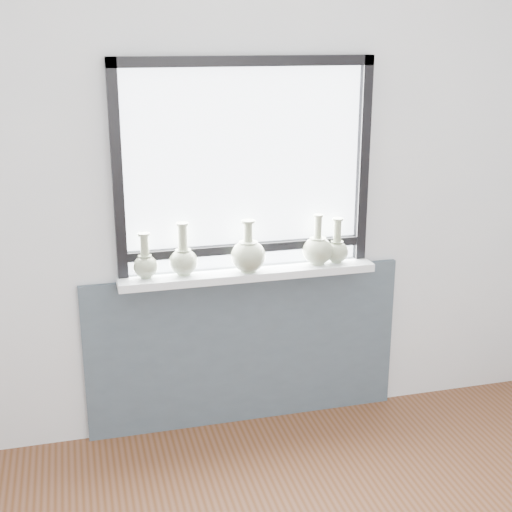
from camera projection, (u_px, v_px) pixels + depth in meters
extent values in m
cube|color=silver|center=(243.00, 188.00, 3.60)|extent=(3.60, 0.02, 2.60)
cube|color=#43515E|center=(245.00, 348.00, 3.84)|extent=(1.70, 0.03, 0.86)
cube|color=white|center=(248.00, 273.00, 3.64)|extent=(1.32, 0.18, 0.04)
cube|color=black|center=(117.00, 172.00, 3.37)|extent=(0.05, 0.06, 1.05)
cube|color=black|center=(363.00, 160.00, 3.67)|extent=(0.05, 0.06, 1.05)
cube|color=black|center=(245.00, 61.00, 3.37)|extent=(1.30, 0.06, 0.05)
cube|color=black|center=(246.00, 248.00, 3.65)|extent=(1.20, 0.05, 0.04)
cube|color=white|center=(244.00, 170.00, 3.55)|extent=(1.20, 0.01, 1.00)
cylinder|color=#94A081|center=(146.00, 277.00, 3.51)|extent=(0.06, 0.06, 0.01)
ellipsoid|color=#94A081|center=(145.00, 267.00, 3.49)|extent=(0.12, 0.12, 0.11)
cone|color=#94A081|center=(145.00, 258.00, 3.48)|extent=(0.07, 0.07, 0.03)
cylinder|color=#94A081|center=(145.00, 247.00, 3.46)|extent=(0.04, 0.04, 0.12)
cylinder|color=#94A081|center=(144.00, 234.00, 3.44)|extent=(0.06, 0.06, 0.01)
cylinder|color=#94A081|center=(184.00, 274.00, 3.55)|extent=(0.06, 0.06, 0.01)
ellipsoid|color=#94A081|center=(183.00, 262.00, 3.53)|extent=(0.14, 0.14, 0.13)
cone|color=#94A081|center=(183.00, 252.00, 3.52)|extent=(0.08, 0.08, 0.03)
cylinder|color=#94A081|center=(183.00, 239.00, 3.50)|extent=(0.05, 0.05, 0.14)
cylinder|color=#94A081|center=(182.00, 224.00, 3.48)|extent=(0.06, 0.06, 0.01)
cylinder|color=#94A081|center=(248.00, 270.00, 3.60)|extent=(0.08, 0.08, 0.01)
ellipsoid|color=#94A081|center=(248.00, 256.00, 3.58)|extent=(0.18, 0.18, 0.16)
cone|color=#94A081|center=(248.00, 244.00, 3.56)|extent=(0.10, 0.10, 0.03)
cylinder|color=#94A081|center=(248.00, 234.00, 3.54)|extent=(0.05, 0.05, 0.12)
cylinder|color=#94A081|center=(248.00, 221.00, 3.52)|extent=(0.07, 0.07, 0.01)
cylinder|color=#94A081|center=(317.00, 263.00, 3.72)|extent=(0.07, 0.07, 0.01)
ellipsoid|color=#94A081|center=(318.00, 251.00, 3.70)|extent=(0.16, 0.16, 0.14)
cone|color=#94A081|center=(318.00, 240.00, 3.68)|extent=(0.09, 0.09, 0.03)
cylinder|color=#94A081|center=(318.00, 229.00, 3.66)|extent=(0.04, 0.04, 0.13)
cylinder|color=#94A081|center=(318.00, 216.00, 3.64)|extent=(0.05, 0.05, 0.01)
cylinder|color=#94A081|center=(336.00, 261.00, 3.75)|extent=(0.05, 0.05, 0.01)
ellipsoid|color=#94A081|center=(337.00, 252.00, 3.73)|extent=(0.12, 0.12, 0.11)
cone|color=#94A081|center=(337.00, 244.00, 3.72)|extent=(0.07, 0.07, 0.03)
cylinder|color=#94A081|center=(337.00, 232.00, 3.70)|extent=(0.04, 0.04, 0.13)
cylinder|color=#94A081|center=(338.00, 219.00, 3.68)|extent=(0.06, 0.06, 0.01)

